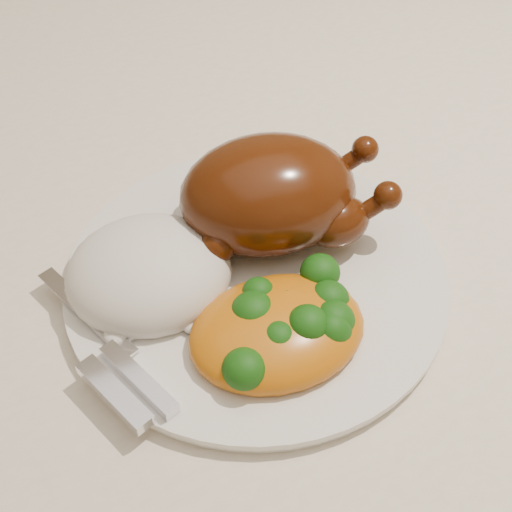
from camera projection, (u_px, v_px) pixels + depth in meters
name	position (u px, v px, depth m)	size (l,w,h in m)	color
dining_table	(355.00, 266.00, 0.72)	(1.60, 0.90, 0.76)	brown
tablecloth	(363.00, 214.00, 0.67)	(1.73, 1.03, 0.18)	#EEE3CD
dinner_plate	(256.00, 278.00, 0.57)	(0.30, 0.30, 0.01)	silver
roast_chicken	(273.00, 194.00, 0.56)	(0.18, 0.13, 0.09)	#4F1D08
rice_mound	(149.00, 274.00, 0.55)	(0.15, 0.14, 0.07)	silver
mac_and_cheese	(284.00, 325.00, 0.51)	(0.14, 0.11, 0.05)	orange
cutlery	(116.00, 360.00, 0.50)	(0.06, 0.17, 0.01)	silver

